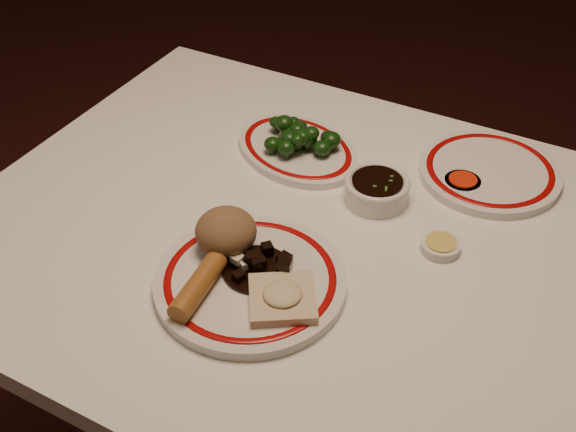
# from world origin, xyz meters

# --- Properties ---
(dining_table) EXTENTS (1.20, 0.90, 0.75)m
(dining_table) POSITION_xyz_m (0.00, 0.00, 0.66)
(dining_table) COLOR white
(dining_table) RESTS_ON ground
(main_plate) EXTENTS (0.38, 0.38, 0.02)m
(main_plate) POSITION_xyz_m (-0.05, -0.15, 0.76)
(main_plate) COLOR silver
(main_plate) RESTS_ON dining_table
(rice_mound) EXTENTS (0.10, 0.10, 0.07)m
(rice_mound) POSITION_xyz_m (-0.12, -0.11, 0.80)
(rice_mound) COLOR brown
(rice_mound) RESTS_ON main_plate
(spring_roll) EXTENTS (0.05, 0.13, 0.03)m
(spring_roll) POSITION_xyz_m (-0.10, -0.22, 0.78)
(spring_roll) COLOR #9B5F26
(spring_roll) RESTS_ON main_plate
(fried_wonton) EXTENTS (0.13, 0.13, 0.03)m
(fried_wonton) POSITION_xyz_m (0.02, -0.17, 0.78)
(fried_wonton) COLOR beige
(fried_wonton) RESTS_ON main_plate
(stirfry_heap) EXTENTS (0.11, 0.11, 0.03)m
(stirfry_heap) POSITION_xyz_m (-0.05, -0.13, 0.78)
(stirfry_heap) COLOR black
(stirfry_heap) RESTS_ON main_plate
(broccoli_plate) EXTENTS (0.31, 0.29, 0.02)m
(broccoli_plate) POSITION_xyz_m (-0.15, 0.19, 0.76)
(broccoli_plate) COLOR silver
(broccoli_plate) RESTS_ON dining_table
(broccoli_pile) EXTENTS (0.15, 0.11, 0.05)m
(broccoli_pile) POSITION_xyz_m (-0.15, 0.19, 0.79)
(broccoli_pile) COLOR #23471C
(broccoli_pile) RESTS_ON broccoli_plate
(soy_bowl) EXTENTS (0.11, 0.11, 0.04)m
(soy_bowl) POSITION_xyz_m (0.03, 0.13, 0.77)
(soy_bowl) COLOR silver
(soy_bowl) RESTS_ON dining_table
(sweet_sour_dish) EXTENTS (0.06, 0.06, 0.02)m
(sweet_sour_dish) POSITION_xyz_m (0.16, 0.24, 0.76)
(sweet_sour_dish) COLOR silver
(sweet_sour_dish) RESTS_ON dining_table
(mustard_dish) EXTENTS (0.06, 0.06, 0.02)m
(mustard_dish) POSITION_xyz_m (0.18, 0.06, 0.76)
(mustard_dish) COLOR silver
(mustard_dish) RESTS_ON dining_table
(far_plate) EXTENTS (0.27, 0.27, 0.02)m
(far_plate) POSITION_xyz_m (0.19, 0.29, 0.76)
(far_plate) COLOR silver
(far_plate) RESTS_ON dining_table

